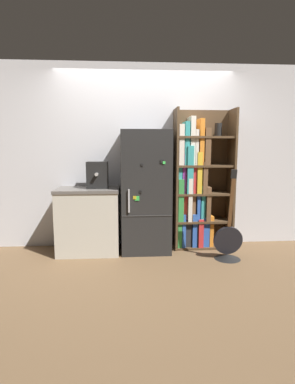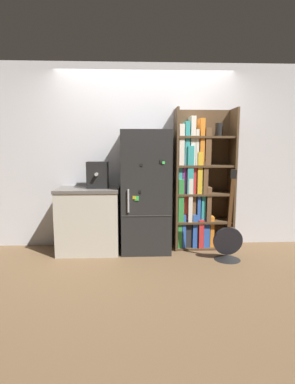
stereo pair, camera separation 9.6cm
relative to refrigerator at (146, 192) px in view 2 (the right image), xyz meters
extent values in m
plane|color=brown|center=(0.00, -0.17, -0.83)|extent=(16.00, 16.00, 0.00)
cube|color=silver|center=(0.00, 0.30, 0.47)|extent=(8.00, 0.05, 2.60)
cube|color=black|center=(0.00, 0.00, 0.00)|extent=(0.66, 0.55, 1.66)
cube|color=#333333|center=(0.00, -0.28, -0.27)|extent=(0.65, 0.01, 0.01)
cube|color=#B2B2B7|center=(-0.23, -0.29, -0.07)|extent=(0.02, 0.02, 0.30)
cube|color=black|center=(-0.06, -0.28, 0.38)|extent=(0.03, 0.01, 0.03)
cube|color=black|center=(0.19, -0.28, 0.42)|extent=(0.04, 0.01, 0.04)
cube|color=black|center=(-0.09, -0.28, 0.04)|extent=(0.04, 0.01, 0.04)
cube|color=yellow|center=(-0.16, -0.28, -0.03)|extent=(0.04, 0.02, 0.04)
cube|color=green|center=(0.22, -0.28, 0.41)|extent=(0.03, 0.01, 0.03)
cube|color=green|center=(-0.13, -0.28, -0.04)|extent=(0.06, 0.01, 0.06)
cube|color=#4C3823|center=(0.42, 0.09, 0.15)|extent=(0.03, 0.36, 1.96)
cube|color=#4C3823|center=(1.22, 0.09, 0.15)|extent=(0.03, 0.36, 1.96)
cube|color=#4C3823|center=(0.82, 0.26, 0.15)|extent=(0.83, 0.03, 1.96)
cube|color=#4C3823|center=(0.82, 0.09, -0.81)|extent=(0.77, 0.33, 0.03)
cube|color=#4C3823|center=(0.82, 0.09, -0.44)|extent=(0.77, 0.33, 0.03)
cube|color=#4C3823|center=(0.82, 0.09, -0.04)|extent=(0.77, 0.33, 0.03)
cube|color=#4C3823|center=(0.82, 0.09, 0.35)|extent=(0.77, 0.33, 0.03)
cube|color=#4C3823|center=(0.82, 0.09, 0.74)|extent=(0.77, 0.33, 0.03)
cube|color=#338C3F|center=(0.48, 0.09, -0.54)|extent=(0.06, 0.28, 0.51)
cube|color=#2D59B2|center=(0.53, 0.09, -0.56)|extent=(0.05, 0.28, 0.47)
cube|color=#262628|center=(0.60, 0.09, -0.60)|extent=(0.08, 0.24, 0.40)
cube|color=#2D59B2|center=(0.69, 0.09, -0.56)|extent=(0.07, 0.26, 0.47)
cube|color=red|center=(0.77, 0.09, -0.60)|extent=(0.07, 0.31, 0.40)
cube|color=#2D59B2|center=(0.86, 0.09, -0.59)|extent=(0.08, 0.26, 0.42)
cube|color=orange|center=(0.94, 0.10, -0.58)|extent=(0.05, 0.25, 0.44)
cube|color=#338C3F|center=(0.49, 0.09, -0.13)|extent=(0.07, 0.30, 0.59)
cube|color=red|center=(0.56, 0.10, -0.10)|extent=(0.05, 0.24, 0.65)
cube|color=silver|center=(0.61, 0.09, -0.12)|extent=(0.05, 0.31, 0.60)
cube|color=brown|center=(0.67, 0.10, -0.11)|extent=(0.06, 0.25, 0.62)
cube|color=#2D59B2|center=(0.74, 0.09, -0.12)|extent=(0.04, 0.27, 0.60)
cube|color=teal|center=(0.80, 0.09, -0.17)|extent=(0.06, 0.25, 0.50)
cube|color=brown|center=(0.87, 0.09, -0.18)|extent=(0.06, 0.30, 0.48)
cube|color=teal|center=(0.47, 0.10, 0.28)|extent=(0.05, 0.28, 0.63)
cube|color=purple|center=(0.53, 0.10, 0.24)|extent=(0.05, 0.27, 0.55)
cube|color=teal|center=(0.61, 0.09, 0.30)|extent=(0.08, 0.31, 0.65)
cube|color=red|center=(0.68, 0.09, 0.18)|extent=(0.05, 0.25, 0.42)
cube|color=gold|center=(0.74, 0.09, 0.26)|extent=(0.06, 0.29, 0.57)
cube|color=brown|center=(0.82, 0.09, 0.19)|extent=(0.06, 0.30, 0.44)
cube|color=silver|center=(0.48, 0.10, 0.64)|extent=(0.07, 0.31, 0.55)
cube|color=teal|center=(0.56, 0.09, 0.66)|extent=(0.06, 0.28, 0.59)
cube|color=silver|center=(0.64, 0.10, 0.69)|extent=(0.07, 0.28, 0.66)
cube|color=silver|center=(0.70, 0.10, 0.60)|extent=(0.04, 0.28, 0.48)
cube|color=orange|center=(0.76, 0.09, 0.68)|extent=(0.06, 0.30, 0.63)
cube|color=brown|center=(0.84, 0.10, 0.61)|extent=(0.08, 0.32, 0.50)
cylinder|color=black|center=(1.01, 0.09, 0.84)|extent=(0.10, 0.10, 0.18)
cube|color=#BCB7A8|center=(-0.78, -0.01, -0.41)|extent=(0.82, 0.57, 0.85)
cube|color=#5B5651|center=(-0.78, -0.01, 0.04)|extent=(0.84, 0.59, 0.04)
cube|color=black|center=(-0.65, 0.00, 0.24)|extent=(0.28, 0.22, 0.36)
cylinder|color=#A5A39E|center=(-0.65, -0.14, 0.25)|extent=(0.04, 0.06, 0.04)
cone|color=black|center=(1.03, -0.42, -0.80)|extent=(0.34, 0.34, 0.06)
cylinder|color=black|center=(1.03, -0.42, -0.58)|extent=(0.37, 0.10, 0.38)
cube|color=brown|center=(1.03, -0.49, -0.08)|extent=(0.04, 0.11, 0.62)
cube|color=black|center=(1.03, -0.54, 0.28)|extent=(0.07, 0.04, 0.11)
camera|label=1|loc=(-0.24, -4.05, 0.57)|focal=28.00mm
camera|label=2|loc=(-0.15, -4.06, 0.57)|focal=28.00mm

